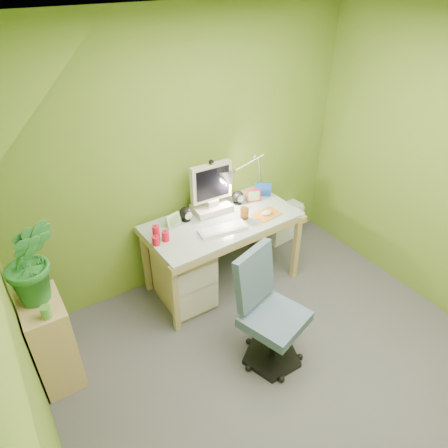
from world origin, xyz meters
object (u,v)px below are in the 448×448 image
desk_lamp (253,166)px  potted_plant (31,261)px  desk (222,253)px  monitor (211,186)px  radiator (284,223)px  side_ledge (52,341)px  task_chair (275,319)px

desk_lamp → potted_plant: desk_lamp is taller
desk → monitor: monitor is taller
potted_plant → radiator: 2.69m
desk → potted_plant: 1.70m
monitor → side_ledge: 1.74m
monitor → potted_plant: 1.59m
desk_lamp → radiator: size_ratio=1.63×
monitor → radiator: 1.25m
desk_lamp → potted_plant: 2.03m
desk_lamp → side_ledge: (-2.03, -0.42, -0.68)m
desk_lamp → task_chair: (-0.60, -1.14, -0.61)m
desk_lamp → potted_plant: bearing=-157.6°
task_chair → side_ledge: bearing=135.0°
task_chair → radiator: (1.12, 1.23, -0.24)m
desk_lamp → radiator: bearing=21.8°
desk → desk_lamp: (0.45, 0.18, 0.69)m
potted_plant → side_ledge: bearing=-123.7°
desk → side_ledge: bearing=-174.1°
desk → task_chair: (-0.15, -0.96, 0.07)m
desk → potted_plant: (-1.54, -0.19, 0.68)m
task_chair → radiator: task_chair is taller
potted_plant → task_chair: (1.40, -0.77, -0.61)m
desk_lamp → task_chair: desk_lamp is taller
desk → monitor: size_ratio=2.67×
side_ledge → task_chair: size_ratio=0.84×
desk → side_ledge: side_ledge is taller
side_ledge → monitor: bearing=14.8°
desk → monitor: bearing=87.3°
side_ledge → radiator: size_ratio=1.83×
desk_lamp → side_ledge: 2.18m
side_ledge → potted_plant: potted_plant is taller
radiator → desk: bearing=-171.2°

